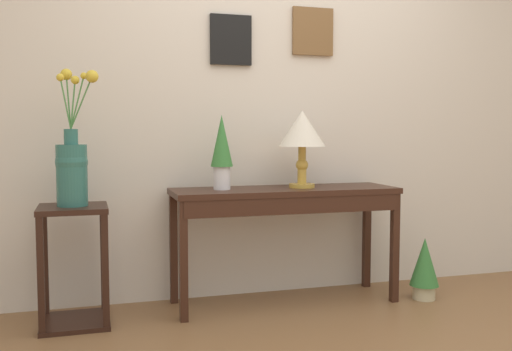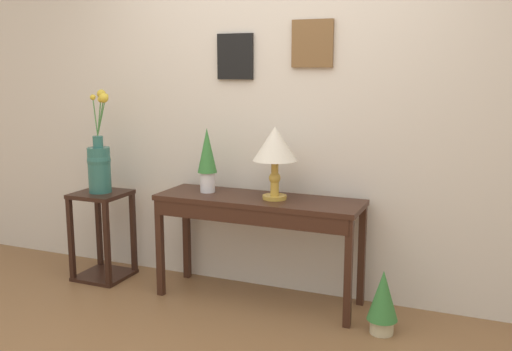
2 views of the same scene
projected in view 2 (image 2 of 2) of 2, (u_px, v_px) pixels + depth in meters
back_wall_with_art at (278, 94)px, 3.98m from camera, size 9.00×0.13×2.80m
console_table at (257, 212)px, 3.82m from camera, size 1.40×0.44×0.73m
table_lamp at (275, 147)px, 3.72m from camera, size 0.29×0.29×0.48m
potted_plant_on_console at (207, 157)px, 3.95m from camera, size 0.13×0.13×0.45m
pedestal_stand_left at (103, 235)px, 4.32m from camera, size 0.37×0.37×0.67m
flower_vase_tall at (99, 162)px, 4.22m from camera, size 0.24×0.22×0.76m
potted_plant_floor at (383, 300)px, 3.41m from camera, size 0.18×0.18×0.40m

